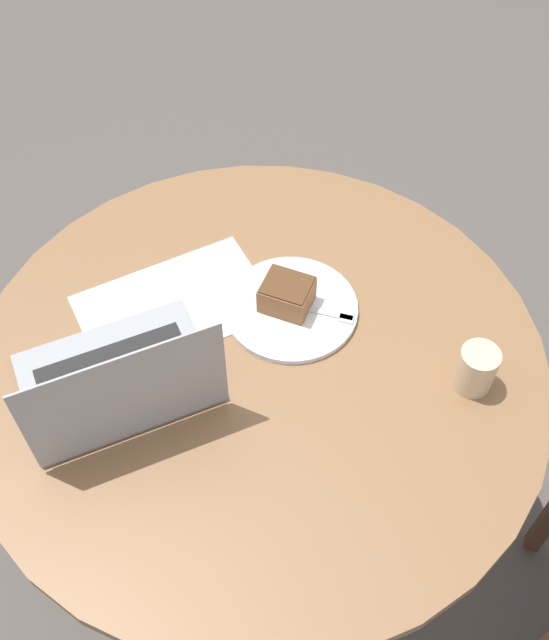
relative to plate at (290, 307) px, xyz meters
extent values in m
plane|color=#4C4742|center=(0.13, 0.00, -0.75)|extent=(12.00, 12.00, 0.00)
cylinder|color=brown|center=(0.13, 0.00, -0.74)|extent=(0.41, 0.41, 0.02)
cylinder|color=brown|center=(0.13, 0.00, -0.38)|extent=(0.10, 0.10, 0.69)
cylinder|color=brown|center=(0.13, 0.00, -0.02)|extent=(1.08, 1.08, 0.03)
cube|color=white|center=(0.10, -0.20, 0.00)|extent=(0.43, 0.40, 0.00)
cylinder|color=silver|center=(0.00, 0.00, 0.00)|extent=(0.26, 0.26, 0.01)
cube|color=brown|center=(0.00, -0.01, 0.03)|extent=(0.09, 0.10, 0.06)
cube|color=#4D311C|center=(0.00, -0.01, 0.06)|extent=(0.09, 0.10, 0.00)
cube|color=silver|center=(-0.01, 0.04, 0.01)|extent=(0.05, 0.17, 0.00)
cube|color=silver|center=(-0.03, 0.11, 0.01)|extent=(0.03, 0.03, 0.00)
cylinder|color=#C6AD89|center=(-0.01, 0.37, 0.04)|extent=(0.07, 0.07, 0.09)
cube|color=gray|center=(0.30, -0.20, 0.00)|extent=(0.41, 0.40, 0.02)
cube|color=black|center=(0.30, -0.20, 0.01)|extent=(0.30, 0.28, 0.00)
cube|color=gray|center=(0.38, -0.10, 0.12)|extent=(0.27, 0.21, 0.22)
cube|color=black|center=(0.37, -0.10, 0.12)|extent=(0.25, 0.19, 0.20)
camera|label=1|loc=(0.82, 0.42, 1.15)|focal=42.00mm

